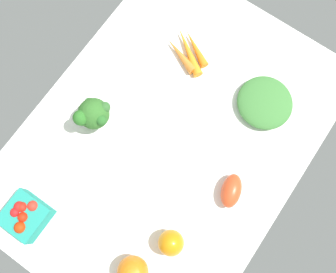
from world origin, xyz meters
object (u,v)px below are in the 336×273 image
Objects in this scene: berry_basket at (26,216)px; broccoli_head at (93,114)px; carrot_bunch at (188,51)px; bell_pepper_orange at (171,243)px; roma_tomato at (231,191)px; heirloom_tomato_orange at (133,272)px; leafy_greens_clump at (265,103)px.

berry_basket is 0.93× the size of broccoli_head.
carrot_bunch is 56.94cm from bell_pepper_orange.
carrot_bunch is 1.88× the size of bell_pepper_orange.
berry_basket is (-16.58, 36.42, -0.53)cm from bell_pepper_orange.
roma_tomato is at bearing -15.60° from bell_pepper_orange.
carrot_bunch is at bearing -16.35° from broccoli_head.
roma_tomato is 1.15× the size of bell_pepper_orange.
heirloom_tomato_orange is 32.72cm from berry_basket.
broccoli_head reaches higher than heirloom_tomato_orange.
roma_tomato is 0.91× the size of berry_basket.
leafy_greens_clump is 50.22cm from broccoli_head.
broccoli_head is at bearing 50.55° from heirloom_tomato_orange.
heirloom_tomato_orange is 12.33cm from bell_pepper_orange.
leafy_greens_clump is 1.46× the size of broccoli_head.
leafy_greens_clump is at bearing -4.00° from heirloom_tomato_orange.
broccoli_head is (16.08, 37.77, 2.81)cm from bell_pepper_orange.
leafy_greens_clump is at bearing -91.81° from carrot_bunch.
leafy_greens_clump is 2.00× the size of bell_pepper_orange.
roma_tomato reaches higher than leafy_greens_clump.
roma_tomato is 0.58× the size of leafy_greens_clump.
leafy_greens_clump is 1.57× the size of berry_basket.
broccoli_head is (32.66, 1.35, 3.34)cm from berry_basket.
roma_tomato is 21.84cm from bell_pepper_orange.
berry_basket is at bearing -177.63° from broccoli_head.
carrot_bunch is (0.89, 28.10, -0.64)cm from leafy_greens_clump.
bell_pepper_orange is (-20.99, 5.86, 1.45)cm from roma_tomato.
heirloom_tomato_orange is at bearing -158.67° from carrot_bunch.
leafy_greens_clump is at bearing -0.17° from bell_pepper_orange.
broccoli_head reaches higher than carrot_bunch.
berry_basket is at bearing 114.47° from bell_pepper_orange.
roma_tomato is 0.84× the size of broccoli_head.
roma_tomato reaches higher than carrot_bunch.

